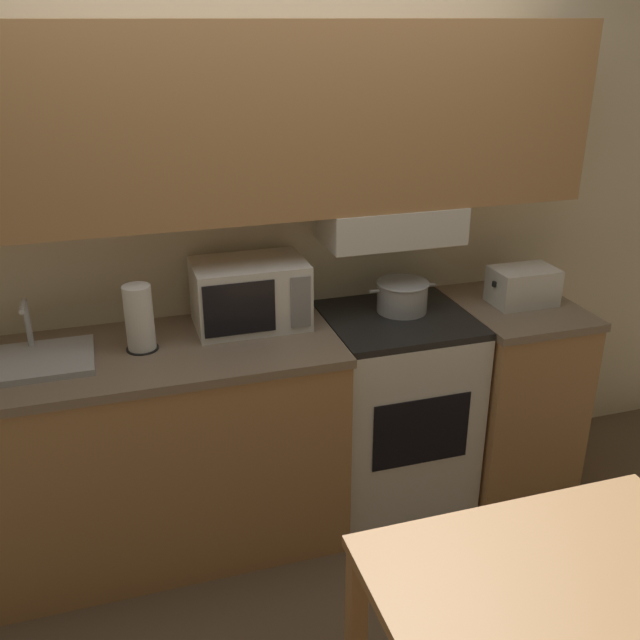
# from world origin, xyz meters

# --- Properties ---
(ground_plane) EXTENTS (16.00, 16.00, 0.00)m
(ground_plane) POSITION_xyz_m (0.00, 0.00, 0.00)
(ground_plane) COLOR brown
(wall_back) EXTENTS (5.05, 0.38, 2.55)m
(wall_back) POSITION_xyz_m (0.01, -0.07, 1.51)
(wall_back) COLOR beige
(wall_back) RESTS_ON ground_plane
(lower_counter_main) EXTENTS (1.51, 0.66, 0.93)m
(lower_counter_main) POSITION_xyz_m (-0.58, -0.32, 0.47)
(lower_counter_main) COLOR tan
(lower_counter_main) RESTS_ON ground_plane
(lower_counter_right_stub) EXTENTS (0.52, 0.66, 0.93)m
(lower_counter_right_stub) POSITION_xyz_m (1.07, -0.32, 0.47)
(lower_counter_right_stub) COLOR tan
(lower_counter_right_stub) RESTS_ON ground_plane
(stove_range) EXTENTS (0.63, 0.60, 0.93)m
(stove_range) POSITION_xyz_m (0.49, -0.30, 0.47)
(stove_range) COLOR white
(stove_range) RESTS_ON ground_plane
(cooking_pot) EXTENTS (0.31, 0.24, 0.14)m
(cooking_pot) POSITION_xyz_m (0.53, -0.24, 1.01)
(cooking_pot) COLOR #B7BABF
(cooking_pot) RESTS_ON stove_range
(microwave) EXTENTS (0.47, 0.32, 0.28)m
(microwave) POSITION_xyz_m (-0.14, -0.19, 1.07)
(microwave) COLOR white
(microwave) RESTS_ON lower_counter_main
(toaster) EXTENTS (0.30, 0.19, 0.17)m
(toaster) POSITION_xyz_m (1.10, -0.32, 1.02)
(toaster) COLOR white
(toaster) RESTS_ON lower_counter_right_stub
(sink_basin) EXTENTS (0.46, 0.33, 0.22)m
(sink_basin) POSITION_xyz_m (-1.02, -0.32, 0.95)
(sink_basin) COLOR #B7BABF
(sink_basin) RESTS_ON lower_counter_main
(paper_towel_roll) EXTENTS (0.13, 0.13, 0.27)m
(paper_towel_roll) POSITION_xyz_m (-0.61, -0.31, 1.06)
(paper_towel_roll) COLOR black
(paper_towel_roll) RESTS_ON lower_counter_main
(dining_table) EXTENTS (1.04, 0.78, 0.74)m
(dining_table) POSITION_xyz_m (0.39, -1.75, 0.63)
(dining_table) COLOR #B27F4C
(dining_table) RESTS_ON ground_plane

